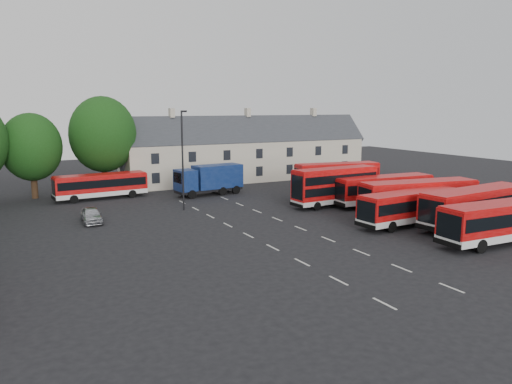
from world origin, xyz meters
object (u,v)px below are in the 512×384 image
at_px(bus_dd_south, 335,184).
at_px(lamppost, 183,158).
at_px(silver_car, 91,215).
at_px(bus_row_a, 503,219).
at_px(box_truck, 210,178).

bearing_deg(bus_dd_south, lamppost, 157.68).
distance_m(bus_dd_south, lamppost, 15.94).
bearing_deg(lamppost, silver_car, -171.52).
xyz_separation_m(bus_row_a, bus_dd_south, (-2.46, 17.78, 0.37)).
distance_m(bus_dd_south, box_truck, 15.16).
bearing_deg(silver_car, bus_row_a, -36.50).
height_order(silver_car, lamppost, lamppost).
relative_size(bus_row_a, bus_dd_south, 1.15).
bearing_deg(box_truck, bus_dd_south, -59.00).
bearing_deg(lamppost, box_truck, 50.79).
distance_m(box_truck, lamppost, 9.59).
bearing_deg(lamppost, bus_dd_south, -19.22).
height_order(bus_dd_south, box_truck, bus_dd_south).
bearing_deg(box_truck, silver_car, -156.59).
xyz_separation_m(silver_car, lamppost, (9.18, 1.37, 4.58)).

